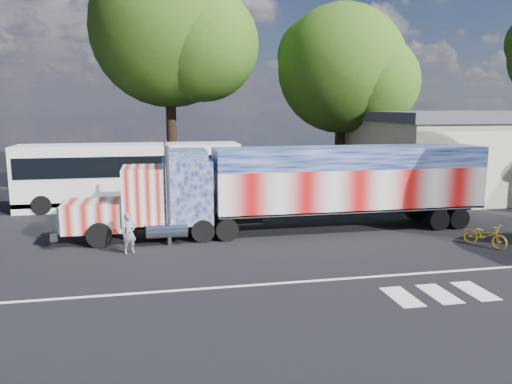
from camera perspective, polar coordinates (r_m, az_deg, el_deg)
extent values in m
plane|color=black|center=(18.85, 1.80, -7.22)|extent=(100.00, 100.00, 0.00)
cube|color=silver|center=(16.09, 4.26, -10.25)|extent=(30.00, 0.15, 0.01)
cube|color=silver|center=(15.51, 16.33, -11.41)|extent=(0.70, 1.60, 0.01)
cube|color=silver|center=(16.08, 20.19, -10.86)|extent=(0.70, 1.60, 0.01)
cube|color=silver|center=(16.72, 23.76, -10.30)|extent=(0.70, 1.60, 0.01)
cube|color=black|center=(21.50, -10.22, -3.49)|extent=(8.17, 0.91, 0.27)
cube|color=tan|center=(21.56, -18.00, -2.54)|extent=(2.36, 2.00, 1.18)
cube|color=silver|center=(21.74, -21.21, -2.63)|extent=(0.11, 1.72, 1.05)
cube|color=silver|center=(21.90, -21.58, -4.15)|extent=(0.27, 2.27, 0.33)
cube|color=tan|center=(21.26, -12.76, -0.23)|extent=(1.63, 2.27, 2.27)
cube|color=black|center=(21.23, -14.89, 0.79)|extent=(0.05, 1.91, 0.82)
cube|color=#4D5B8B|center=(21.27, -7.88, 0.17)|extent=(2.00, 2.27, 2.63)
cube|color=#4D5B8B|center=(21.07, -7.98, 4.19)|extent=(1.63, 2.18, 0.45)
cylinder|color=silver|center=(22.42, -10.15, 0.60)|extent=(0.18, 0.18, 3.99)
cylinder|color=silver|center=(20.06, -10.00, -0.46)|extent=(0.18, 0.18, 3.99)
cylinder|color=silver|center=(22.66, -10.28, -2.93)|extent=(1.63, 0.60, 0.60)
cylinder|color=silver|center=(20.37, -10.14, -4.36)|extent=(1.63, 0.60, 0.60)
cylinder|color=black|center=(20.69, -17.47, -4.70)|extent=(1.00, 0.32, 1.00)
cylinder|color=black|center=(22.62, -16.95, -3.46)|extent=(1.00, 0.32, 1.00)
cylinder|color=black|center=(20.69, -6.11, -4.38)|extent=(0.94, 0.50, 0.94)
cylinder|color=black|center=(22.53, -6.56, -3.21)|extent=(0.94, 0.50, 0.94)
cylinder|color=black|center=(20.80, -3.36, -4.26)|extent=(0.94, 0.50, 0.94)
cylinder|color=black|center=(22.63, -4.03, -3.11)|extent=(0.94, 0.50, 0.94)
cube|color=black|center=(23.06, 10.51, -2.02)|extent=(11.80, 1.00, 0.27)
cube|color=#D67676|center=(22.88, 10.59, 0.54)|extent=(12.16, 2.36, 1.82)
cube|color=#435591|center=(22.70, 10.70, 3.93)|extent=(12.16, 2.36, 0.91)
cube|color=silver|center=(23.04, 10.52, -1.69)|extent=(12.16, 2.36, 0.11)
cube|color=silver|center=(25.71, 23.36, 1.93)|extent=(0.04, 2.27, 2.63)
cylinder|color=black|center=(24.04, 20.01, -2.93)|extent=(0.94, 0.50, 0.94)
cylinder|color=black|center=(25.65, 17.82, -2.04)|extent=(0.94, 0.50, 0.94)
cylinder|color=black|center=(24.57, 22.01, -2.79)|extent=(0.94, 0.50, 0.94)
cylinder|color=black|center=(26.14, 19.73, -1.92)|extent=(0.94, 0.50, 0.94)
cube|color=silver|center=(28.39, -14.11, 1.83)|extent=(11.91, 2.58, 3.47)
cube|color=black|center=(28.31, -14.16, 3.12)|extent=(11.51, 2.64, 1.09)
cube|color=black|center=(28.59, -14.00, -0.73)|extent=(11.91, 2.58, 0.25)
cube|color=black|center=(29.28, -25.83, 1.68)|extent=(0.06, 2.28, 1.39)
cylinder|color=black|center=(27.95, -23.30, -1.37)|extent=(0.99, 0.30, 0.99)
cylinder|color=black|center=(30.34, -22.35, -0.49)|extent=(0.99, 0.30, 0.99)
cylinder|color=black|center=(27.37, -7.88, -0.88)|extent=(0.99, 0.30, 0.99)
cylinder|color=black|center=(29.80, -8.18, -0.02)|extent=(0.99, 0.30, 0.99)
cylinder|color=black|center=(27.43, -6.02, -0.82)|extent=(0.99, 0.30, 0.99)
cylinder|color=black|center=(29.86, -6.46, 0.04)|extent=(0.99, 0.30, 0.99)
cube|color=#1E5926|center=(28.67, 23.00, 2.76)|extent=(1.60, 0.08, 1.20)
imported|color=slate|center=(19.52, -14.32, -4.58)|extent=(0.66, 0.56, 1.55)
imported|color=gold|center=(21.81, 24.69, -4.51)|extent=(1.39, 1.85, 0.93)
cylinder|color=black|center=(35.18, 9.57, 5.87)|extent=(0.70, 0.70, 6.41)
sphere|color=#315714|center=(35.19, 9.79, 13.70)|extent=(8.64, 8.64, 8.64)
sphere|color=#315714|center=(34.61, 13.27, 12.14)|extent=(6.05, 6.05, 6.05)
sphere|color=#315714|center=(36.06, 7.08, 15.13)|extent=(5.62, 5.62, 5.62)
cylinder|color=black|center=(35.36, -9.65, 7.62)|extent=(0.70, 0.70, 8.55)
sphere|color=#315714|center=(35.72, -9.95, 17.96)|extent=(10.53, 10.53, 10.53)
sphere|color=#315714|center=(34.12, -6.13, 16.37)|extent=(7.37, 7.37, 7.37)
sphere|color=#315714|center=(37.46, -12.64, 19.38)|extent=(6.84, 6.84, 6.84)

